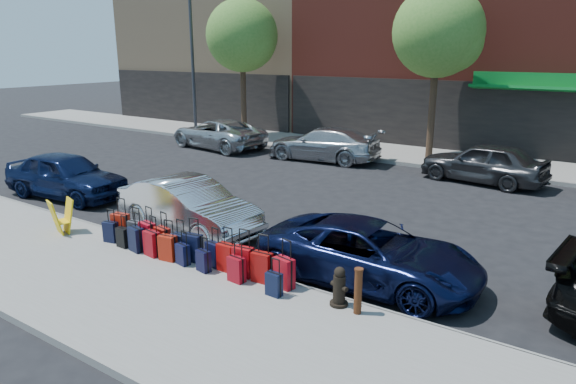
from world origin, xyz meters
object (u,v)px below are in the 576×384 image
Objects in this scene: car_near_0 at (66,175)px; car_far_2 at (483,162)px; suitcase_front_5 at (193,248)px; car_far_0 at (218,133)px; tree_center at (441,34)px; tree_left at (244,37)px; streetlight at (195,52)px; display_rack at (62,217)px; fire_hydrant at (339,288)px; car_near_1 at (189,206)px; car_far_1 at (323,144)px; car_near_2 at (370,253)px; bollard at (358,290)px.

car_far_2 is at bearing -54.32° from car_near_0.
car_far_0 reaches higher than suitcase_front_5.
tree_center is at bearing 113.62° from car_far_0.
tree_left is 0.91× the size of streetlight.
car_far_0 is at bearing -164.05° from tree_center.
car_near_0 is (-3.41, 2.39, 0.17)m from display_rack.
car_far_2 is (16.26, -1.94, -3.90)m from streetlight.
streetlight is 21.82m from fire_hydrant.
fire_hydrant is 5.76m from car_near_1.
tree_center is 1.42× the size of car_far_1.
car_near_2 is at bearing 8.10° from car_far_2.
display_rack is at bearing -69.00° from tree_left.
fire_hydrant is 1.55m from car_near_2.
car_far_1 is (0.66, 12.39, 0.15)m from display_rack.
car_far_2 is at bearing 83.62° from car_far_1.
car_near_1 is at bearing -179.45° from fire_hydrant.
tree_center is 1.62× the size of car_near_0.
car_far_0 is (-10.02, -2.86, -4.68)m from tree_center.
car_far_0 is 1.03× the size of car_far_1.
tree_center is 6.04m from car_far_2.
car_far_1 is (-1.72, 10.16, 0.02)m from car_near_1.
car_near_2 is (3.65, 1.54, 0.19)m from suitcase_front_5.
display_rack is at bearing 137.97° from car_near_1.
tree_left is 1.62× the size of car_far_2.
streetlight is at bearing 17.85° from car_near_0.
display_rack is 12.41m from car_far_1.
car_near_0 is 0.85× the size of car_far_0.
tree_center is 6.71m from car_far_1.
bollard is at bearing -9.65° from suitcase_front_5.
tree_center is (10.50, 0.00, 0.00)m from tree_left.
car_near_1 is at bearing 4.44° from car_far_1.
car_near_0 reaches higher than suitcase_front_5.
car_near_0 is at bearing -123.30° from tree_center.
car_far_1 is (-4.12, -2.49, -4.67)m from tree_center.
tree_left is 1.42× the size of car_far_1.
car_near_2 is (5.41, -0.12, -0.07)m from car_near_1.
tree_center reaches higher than car_far_1.
suitcase_front_5 is 0.23× the size of car_near_0.
streetlight is (-13.44, -0.70, -0.75)m from tree_center.
streetlight is 16.73m from car_near_1.
streetlight is at bearing 141.13° from bollard.
fire_hydrant is (13.61, -14.30, -4.91)m from tree_left.
streetlight reaches higher than bollard.
tree_left is at bearing -162.78° from car_far_0.
tree_left is 7.18× the size of suitcase_front_5.
tree_center is 15.57m from bollard.
suitcase_front_5 reaches higher than bollard.
car_near_0 reaches higher than car_far_0.
car_near_0 is (-8.20, -12.49, -4.65)m from tree_center.
car_near_1 is at bearing 128.23° from suitcase_front_5.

